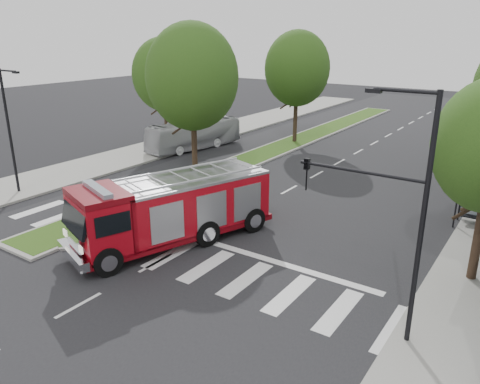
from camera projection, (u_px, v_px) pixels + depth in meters
name	position (u px, v px, depth m)	size (l,w,h in m)	color
ground	(212.00, 232.00, 23.30)	(140.00, 140.00, 0.00)	black
sidewalk_left	(147.00, 151.00, 38.82)	(5.00, 80.00, 0.15)	gray
median	(284.00, 146.00, 40.55)	(3.00, 50.00, 0.15)	gray
tree_median_near	(192.00, 77.00, 28.98)	(5.80, 5.80, 10.16)	black
tree_median_far	(297.00, 69.00, 40.04)	(5.60, 5.60, 9.72)	black
tree_left_mid	(164.00, 75.00, 38.14)	(5.20, 5.20, 9.16)	black
streetlight_right_near	(394.00, 201.00, 13.93)	(4.08, 0.22, 8.00)	black
streetlight_left_near	(10.00, 126.00, 27.49)	(1.90, 0.20, 7.50)	black
fire_engine	(173.00, 209.00, 21.76)	(5.98, 10.21, 3.40)	#66050C
city_bus	(194.00, 134.00, 39.61)	(2.08, 8.91, 2.48)	#B4B4B9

